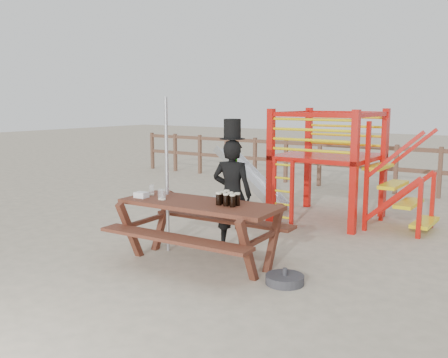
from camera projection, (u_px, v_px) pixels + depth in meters
The scene contains 10 objects.
ground at pixel (206, 267), 6.78m from camera, with size 60.00×60.00×0.00m, color #C4B398.
back_fence at pixel (376, 162), 12.33m from camera, with size 15.09×0.09×1.20m.
playground_fort at pixel (324, 163), 9.44m from camera, with size 4.71×1.84×2.10m.
picnic_table at pixel (200, 225), 6.87m from camera, with size 2.32×1.67×0.87m.
man_with_hat at pixel (232, 191), 7.55m from camera, with size 0.69×0.55×1.98m.
metal_pole at pixel (167, 175), 7.36m from camera, with size 0.05×0.05×2.30m, color #B2B2B7.
parasol_base at pixel (285, 279), 6.16m from camera, with size 0.48×0.48×0.20m.
paper_bag at pixel (141, 195), 7.14m from camera, with size 0.18×0.14×0.08m, color white.
stout_pints at pixel (228, 199), 6.63m from camera, with size 0.31×0.28×0.17m.
empty_glasses at pixel (158, 193), 7.10m from camera, with size 0.46×0.26×0.15m.
Camera 1 is at (3.94, -5.19, 2.24)m, focal length 40.00 mm.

